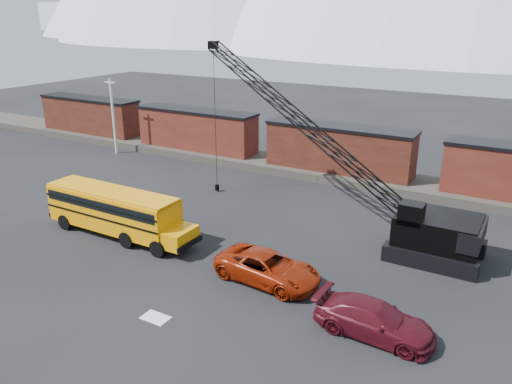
# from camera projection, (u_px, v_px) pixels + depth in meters

# --- Properties ---
(ground) EXTENTS (160.00, 160.00, 0.00)m
(ground) POSITION_uv_depth(u_px,v_px,m) (195.00, 280.00, 28.40)
(ground) COLOR black
(ground) RESTS_ON ground
(gravel_berm) EXTENTS (120.00, 5.00, 0.70)m
(gravel_berm) POSITION_uv_depth(u_px,v_px,m) (337.00, 174.00, 46.21)
(gravel_berm) COLOR #444038
(gravel_berm) RESTS_ON ground
(boxcar_west_far) EXTENTS (13.70, 3.10, 4.17)m
(boxcar_west_far) POSITION_uv_depth(u_px,v_px,m) (90.00, 115.00, 60.49)
(boxcar_west_far) COLOR #4F2116
(boxcar_west_far) RESTS_ON gravel_berm
(boxcar_west_near) EXTENTS (13.70, 3.10, 4.17)m
(boxcar_west_near) POSITION_uv_depth(u_px,v_px,m) (197.00, 129.00, 52.94)
(boxcar_west_near) COLOR #4A1515
(boxcar_west_near) RESTS_ON gravel_berm
(boxcar_mid) EXTENTS (13.70, 3.10, 4.17)m
(boxcar_mid) POSITION_uv_depth(u_px,v_px,m) (339.00, 148.00, 45.40)
(boxcar_mid) COLOR #4F2116
(boxcar_mid) RESTS_ON gravel_berm
(utility_pole) EXTENTS (1.40, 0.24, 8.00)m
(utility_pole) POSITION_uv_depth(u_px,v_px,m) (113.00, 115.00, 52.99)
(utility_pole) COLOR silver
(utility_pole) RESTS_ON ground
(snow_patch) EXTENTS (1.40, 0.90, 0.02)m
(snow_patch) POSITION_uv_depth(u_px,v_px,m) (155.00, 318.00, 24.91)
(snow_patch) COLOR silver
(snow_patch) RESTS_ON ground
(school_bus) EXTENTS (11.65, 2.65, 3.19)m
(school_bus) POSITION_uv_depth(u_px,v_px,m) (117.00, 211.00, 33.62)
(school_bus) COLOR orange
(school_bus) RESTS_ON ground
(red_pickup) EXTENTS (6.38, 3.33, 1.71)m
(red_pickup) POSITION_uv_depth(u_px,v_px,m) (268.00, 268.00, 28.05)
(red_pickup) COLOR maroon
(red_pickup) RESTS_ON ground
(maroon_suv) EXTENTS (5.77, 2.47, 1.66)m
(maroon_suv) POSITION_uv_depth(u_px,v_px,m) (374.00, 320.00, 23.35)
(maroon_suv) COLOR #490D16
(maroon_suv) RESTS_ON ground
(crawler_crane) EXTENTS (21.88, 5.99, 12.55)m
(crawler_crane) POSITION_uv_depth(u_px,v_px,m) (306.00, 126.00, 34.76)
(crawler_crane) COLOR black
(crawler_crane) RESTS_ON ground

